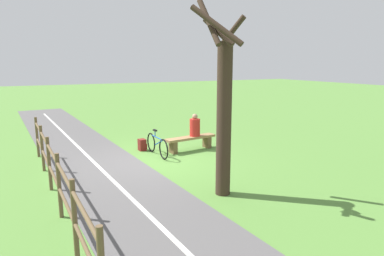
# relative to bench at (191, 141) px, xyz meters

# --- Properties ---
(ground_plane) EXTENTS (80.00, 80.00, 0.00)m
(ground_plane) POSITION_rel_bench_xyz_m (1.68, 0.60, -0.34)
(ground_plane) COLOR #548438
(paved_path) EXTENTS (5.13, 36.09, 0.02)m
(paved_path) POSITION_rel_bench_xyz_m (2.96, 4.60, -0.33)
(paved_path) COLOR #565454
(paved_path) RESTS_ON ground_plane
(path_centre_line) EXTENTS (2.38, 31.93, 0.00)m
(path_centre_line) POSITION_rel_bench_xyz_m (2.96, 4.60, -0.32)
(path_centre_line) COLOR silver
(path_centre_line) RESTS_ON paved_path
(bench) EXTENTS (1.91, 0.61, 0.49)m
(bench) POSITION_rel_bench_xyz_m (0.00, 0.00, 0.00)
(bench) COLOR #937047
(bench) RESTS_ON ground_plane
(person_seated) EXTENTS (0.40, 0.40, 0.78)m
(person_seated) POSITION_rel_bench_xyz_m (-0.18, -0.02, 0.48)
(person_seated) COLOR #B2231E
(person_seated) RESTS_ON bench
(bicycle) EXTENTS (0.11, 1.70, 0.84)m
(bicycle) POSITION_rel_bench_xyz_m (1.27, 0.10, 0.01)
(bicycle) COLOR black
(bicycle) RESTS_ON ground_plane
(backpack) EXTENTS (0.28, 0.29, 0.40)m
(backpack) POSITION_rel_bench_xyz_m (1.51, -0.73, -0.14)
(backpack) COLOR maroon
(backpack) RESTS_ON ground_plane
(fence_roadside) EXTENTS (0.45, 8.26, 1.30)m
(fence_roadside) POSITION_rel_bench_xyz_m (4.58, 2.64, 0.42)
(fence_roadside) COLOR brown
(fence_roadside) RESTS_ON ground_plane
(tree_mid_field) EXTENTS (1.28, 1.27, 4.33)m
(tree_mid_field) POSITION_rel_bench_xyz_m (1.10, 3.86, 1.64)
(tree_mid_field) COLOR #38281E
(tree_mid_field) RESTS_ON ground_plane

